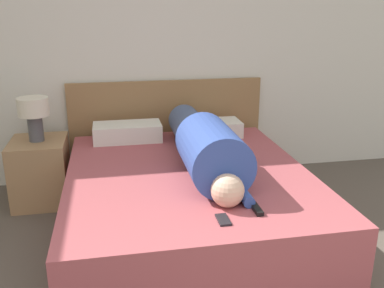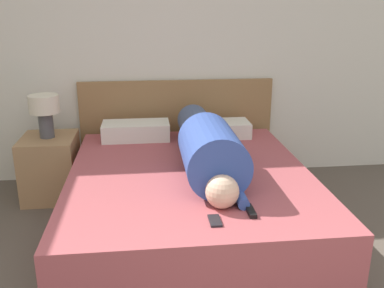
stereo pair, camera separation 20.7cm
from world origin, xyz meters
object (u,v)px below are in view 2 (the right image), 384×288
table_lamp (44,109)px  person_lying (207,146)px  tv_remote (251,211)px  cell_phone (215,221)px  nightstand (51,167)px  bed (190,201)px  pillow_second (218,129)px  pillow_near_headboard (136,131)px

table_lamp → person_lying: 1.45m
tv_remote → cell_phone: size_ratio=1.15×
cell_phone → nightstand: bearing=128.2°
bed → table_lamp: table_lamp is taller
nightstand → table_lamp: (0.00, 0.00, 0.51)m
table_lamp → cell_phone: 1.94m
bed → tv_remote: (0.28, -0.68, 0.25)m
person_lying → nightstand: bearing=150.3°
pillow_second → person_lying: bearing=-105.6°
tv_remote → cell_phone: 0.23m
pillow_near_headboard → pillow_second: pillow_near_headboard is taller
nightstand → person_lying: bearing=-29.7°
pillow_second → cell_phone: 1.60m
pillow_near_headboard → tv_remote: (0.66, -1.50, -0.06)m
nightstand → pillow_near_headboard: (0.74, 0.07, 0.28)m
person_lying → tv_remote: 0.74m
bed → nightstand: bearing=146.7°
table_lamp → person_lying: table_lamp is taller
pillow_second → tv_remote: pillow_second is taller
person_lying → tv_remote: size_ratio=10.65×
bed → nightstand: size_ratio=3.69×
nightstand → pillow_second: 1.50m
nightstand → pillow_second: (1.47, 0.07, 0.28)m
table_lamp → tv_remote: size_ratio=2.41×
person_lying → table_lamp: bearing=150.3°
nightstand → cell_phone: (1.19, -1.50, 0.22)m
bed → cell_phone: 0.80m
pillow_near_headboard → cell_phone: bearing=-74.3°
pillow_near_headboard → tv_remote: size_ratio=3.88×
bed → person_lying: (0.13, 0.03, 0.41)m
table_lamp → pillow_second: (1.47, 0.07, -0.24)m
pillow_near_headboard → tv_remote: bearing=-66.1°
bed → person_lying: 0.43m
nightstand → cell_phone: size_ratio=4.17×
person_lying → pillow_second: size_ratio=2.89×
bed → pillow_second: size_ratio=3.62×
table_lamp → cell_phone: bearing=-51.8°
cell_phone → pillow_near_headboard: bearing=105.7°
tv_remote → cell_phone: (-0.22, -0.08, -0.01)m
nightstand → pillow_near_headboard: 0.80m
person_lying → pillow_near_headboard: 0.95m
nightstand → pillow_second: pillow_second is taller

